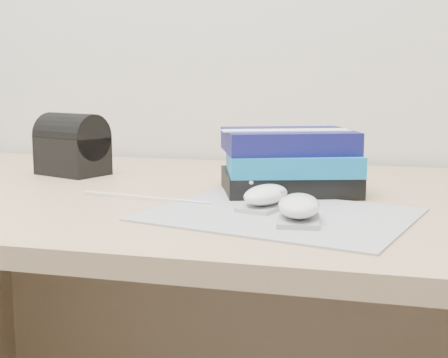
% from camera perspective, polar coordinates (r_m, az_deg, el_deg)
% --- Properties ---
extents(desk, '(1.60, 0.80, 0.73)m').
position_cam_1_polar(desk, '(1.17, 5.13, -12.22)').
color(desk, tan).
rests_on(desk, ground).
extents(mousepad, '(0.41, 0.36, 0.00)m').
position_cam_1_polar(mousepad, '(0.89, 5.16, -3.25)').
color(mousepad, gray).
rests_on(mousepad, desk).
extents(mouse_rear, '(0.08, 0.11, 0.04)m').
position_cam_1_polar(mouse_rear, '(0.91, 3.85, -1.62)').
color(mouse_rear, '#ADACAF').
rests_on(mouse_rear, mousepad).
extents(mouse_front, '(0.07, 0.11, 0.04)m').
position_cam_1_polar(mouse_front, '(0.84, 6.87, -2.65)').
color(mouse_front, '#9B9A9D').
rests_on(mouse_front, mousepad).
extents(usb_cable, '(0.23, 0.04, 0.00)m').
position_cam_1_polar(usb_cable, '(1.00, -7.22, -1.65)').
color(usb_cable, white).
rests_on(usb_cable, mousepad).
extents(book_stack, '(0.26, 0.24, 0.11)m').
position_cam_1_polar(book_stack, '(1.06, 5.97, 1.59)').
color(book_stack, black).
rests_on(book_stack, desk).
extents(pouch, '(0.16, 0.13, 0.12)m').
position_cam_1_polar(pouch, '(1.29, -13.72, 3.04)').
color(pouch, black).
rests_on(pouch, desk).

